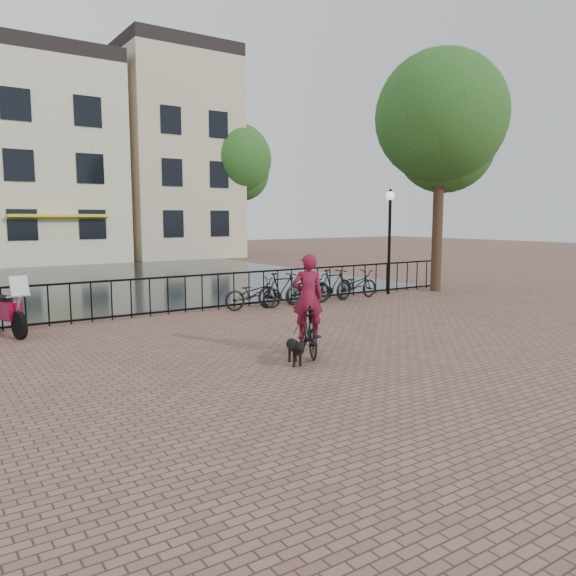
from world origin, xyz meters
TOP-DOWN VIEW (x-y plane):
  - ground at (0.00, 0.00)m, footprint 100.00×100.00m
  - canal_water at (0.00, 17.30)m, footprint 20.00×20.00m
  - railing at (0.00, 8.00)m, footprint 20.00×0.05m
  - canal_house_mid at (0.50, 30.00)m, footprint 8.00×9.50m
  - canal_house_right at (8.50, 30.00)m, footprint 7.00×9.00m
  - tree_near_right at (9.20, 7.30)m, footprint 4.48×4.48m
  - tree_far_right at (12.00, 27.00)m, footprint 4.76×4.76m
  - lamp_post at (7.20, 7.60)m, footprint 0.30×0.30m
  - cyclist at (-0.02, 2.30)m, footprint 1.09×1.68m
  - dog at (-0.62, 1.87)m, footprint 0.48×0.78m
  - motorcycle at (-4.50, 7.55)m, footprint 0.92×2.00m
  - parked_bike_0 at (1.80, 7.40)m, footprint 1.78×0.81m
  - parked_bike_1 at (2.75, 7.40)m, footprint 1.69×0.58m
  - parked_bike_2 at (3.70, 7.40)m, footprint 1.75×0.69m
  - parked_bike_3 at (4.65, 7.40)m, footprint 1.71×0.67m
  - parked_bike_4 at (5.60, 7.40)m, footprint 1.75×0.70m

SIDE VIEW (x-z plane):
  - ground at x=0.00m, z-range 0.00..0.00m
  - canal_water at x=0.00m, z-range 0.00..0.00m
  - dog at x=-0.62m, z-range 0.00..0.50m
  - parked_bike_0 at x=1.80m, z-range 0.00..0.90m
  - parked_bike_2 at x=3.70m, z-range 0.00..0.90m
  - parked_bike_4 at x=5.60m, z-range 0.00..0.90m
  - parked_bike_1 at x=2.75m, z-range 0.00..1.00m
  - parked_bike_3 at x=4.65m, z-range 0.00..1.00m
  - railing at x=0.00m, z-range -0.01..1.02m
  - motorcycle at x=-4.50m, z-range 0.00..1.39m
  - cyclist at x=-0.02m, z-range -0.27..1.96m
  - lamp_post at x=7.20m, z-range 0.65..4.10m
  - canal_house_mid at x=0.50m, z-range 0.00..11.80m
  - tree_near_right at x=9.20m, z-range 1.85..10.09m
  - tree_far_right at x=12.00m, z-range 1.97..10.73m
  - canal_house_right at x=8.50m, z-range 0.00..13.30m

